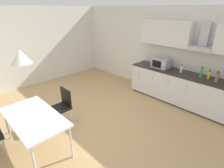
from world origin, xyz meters
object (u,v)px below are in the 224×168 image
Objects in this scene: bottle_green at (201,73)px; chair_far_left at (63,104)px; pendant_lamp at (20,57)px; bottle_brown at (217,78)px; bottle_yellow at (209,75)px; dining_table at (34,118)px; bottle_white at (181,69)px; microwave at (161,63)px.

chair_far_left is at bearing -122.80° from bottle_green.
bottle_brown is at bearing 62.06° from pendant_lamp.
bottle_green is (-0.17, -0.03, 0.02)m from bottle_yellow.
bottle_white is at bearing 74.61° from dining_table.
bottle_yellow reaches higher than dining_table.
chair_far_left is 1.54m from pendant_lamp.
microwave reaches higher than bottle_yellow.
microwave is 0.62m from bottle_white.
microwave is at bearing -177.97° from bottle_yellow.
bottle_yellow is 0.16× the size of dining_table.
pendant_lamp is (-1.01, -3.66, 0.83)m from bottle_white.
bottle_brown reaches higher than bottle_white.
bottle_white is 3.22m from chair_far_left.
pendant_lamp reaches higher than bottle_green.
microwave is at bearing 75.91° from chair_far_left.
bottle_green is at bearing -0.61° from bottle_white.
bottle_brown is (0.90, -0.06, 0.02)m from bottle_white.
chair_far_left is at bearing -124.87° from bottle_yellow.
bottle_white is 0.70× the size of pendant_lamp.
chair_far_left is (-2.24, -2.84, -0.48)m from bottle_brown.
bottle_white is 0.26× the size of chair_far_left.
chair_far_left is (-0.72, -2.88, -0.50)m from microwave.
pendant_lamp reaches higher than bottle_brown.
bottle_white is 0.70m from bottle_yellow.
bottle_white is at bearing 179.39° from bottle_green.
bottle_brown is 3.65m from chair_far_left.
microwave is 3.01m from chair_far_left.
bottle_brown is 4.09m from dining_table.
chair_far_left is at bearing -104.09° from microwave.
pendant_lamp is at bearing 76.81° from dining_table.
bottle_yellow is (0.70, 0.03, 0.01)m from bottle_white.
microwave is 1.75× the size of bottle_brown.
bottle_yellow is at bearing 65.16° from dining_table.
bottle_white is 0.15× the size of dining_table.
bottle_brown is at bearing 51.70° from chair_far_left.
pendant_lamp reaches higher than bottle_yellow.
chair_far_left is at bearing -128.30° from bottle_brown.
pendant_lamp is (0.33, -0.77, 1.29)m from chair_far_left.
dining_table is at bearing -105.39° from bottle_white.
dining_table is at bearing -114.84° from bottle_yellow.
bottle_green is at bearing 67.25° from pendant_lamp.
bottle_green is 4.04m from pendant_lamp.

